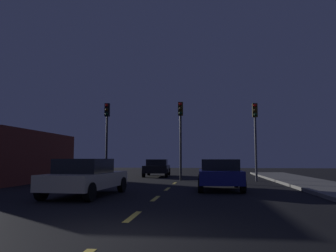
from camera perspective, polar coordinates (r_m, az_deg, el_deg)
name	(u,v)px	position (r m, az deg, el deg)	size (l,w,h in m)	color
ground_plane	(158,197)	(12.89, -1.74, -11.89)	(80.00, 80.00, 0.00)	black
lane_stripe_second	(133,216)	(8.59, -5.99, -15.02)	(0.16, 1.60, 0.01)	#EACC4C
lane_stripe_third	(155,198)	(12.30, -2.14, -12.18)	(0.16, 1.60, 0.01)	#EACC4C
lane_stripe_fourth	(167,189)	(16.05, -0.11, -10.63)	(0.16, 1.60, 0.01)	#EACC4C
lane_stripe_fifth	(175,183)	(19.82, 1.14, -9.67)	(0.16, 1.60, 0.01)	#EACC4C
traffic_signal_left	(107,126)	(23.08, -10.34, -0.03)	(0.32, 0.38, 5.18)	#2D2D30
traffic_signal_center	(181,125)	(22.17, 2.15, 0.09)	(0.32, 0.38, 5.17)	#2D2D30
traffic_signal_right	(255,126)	(22.33, 14.60, -0.05)	(0.32, 0.38, 5.00)	#4C4C51
car_stopped_ahead	(220,174)	(15.67, 8.76, -8.06)	(2.01, 3.92, 1.39)	navy
car_adjacent_lane	(86,177)	(13.38, -13.77, -8.37)	(2.27, 4.54, 1.42)	beige
car_oncoming_far	(157,167)	(27.42, -1.86, -7.05)	(2.15, 4.48, 1.37)	black
storefront_left	(12,157)	(23.07, -24.93, -4.78)	(4.29, 9.07, 3.06)	maroon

